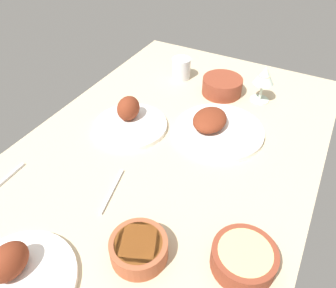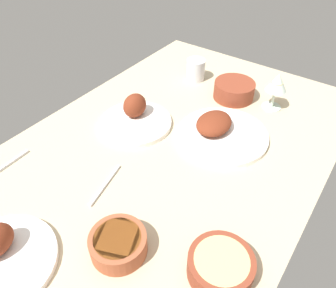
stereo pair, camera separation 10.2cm
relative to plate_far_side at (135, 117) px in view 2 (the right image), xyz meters
The scene contains 10 objects.
dining_table 18.44cm from the plate_far_side, 105.11° to the right, with size 140.00×90.00×4.00cm, color #C6B28E.
plate_far_side is the anchor object (origin of this frame).
plate_near_viewer 29.19cm from the plate_far_side, 68.68° to the right, with size 29.82×29.82×6.83cm.
bowl_potatoes 59.58cm from the plate_far_side, 121.92° to the right, with size 14.61×14.61×5.43cm.
bowl_onions 39.82cm from the plate_far_side, 30.75° to the right, with size 15.34×15.34×6.46cm.
bowl_soup 49.59cm from the plate_far_side, 144.51° to the right, with size 13.36×13.36×5.22cm.
wine_glass 50.99cm from the plate_far_side, 43.95° to the right, with size 7.60×7.60×14.00cm.
water_tumbler 37.74cm from the plate_far_side, ahead, with size 7.67×7.67×8.55cm, color silver.
fork_loose 43.26cm from the plate_far_side, 156.26° to the left, with size 16.15×0.90×0.80cm, color silver.
spoon_loose 30.23cm from the plate_far_side, 156.60° to the right, with size 16.15×0.90×0.80cm, color silver.
Camera 2 is at (-62.54, -44.85, 73.14)cm, focal length 34.80 mm.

